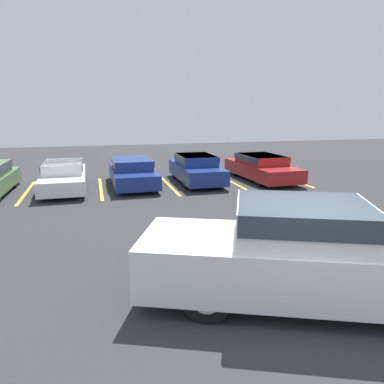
# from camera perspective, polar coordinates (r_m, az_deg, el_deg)

# --- Properties ---
(ground_plane) EXTENTS (60.00, 60.00, 0.00)m
(ground_plane) POSITION_cam_1_polar(r_m,az_deg,el_deg) (6.88, 16.90, -17.03)
(ground_plane) COLOR #2D2D30
(stall_stripe_b) EXTENTS (0.12, 4.54, 0.01)m
(stall_stripe_b) POSITION_cam_1_polar(r_m,az_deg,el_deg) (16.59, -23.93, -0.03)
(stall_stripe_b) COLOR yellow
(stall_stripe_b) RESTS_ON ground_plane
(stall_stripe_c) EXTENTS (0.12, 4.54, 0.01)m
(stall_stripe_c) POSITION_cam_1_polar(r_m,az_deg,el_deg) (16.37, -13.72, 0.55)
(stall_stripe_c) COLOR yellow
(stall_stripe_c) RESTS_ON ground_plane
(stall_stripe_d) EXTENTS (0.12, 4.54, 0.01)m
(stall_stripe_d) POSITION_cam_1_polar(r_m,az_deg,el_deg) (16.67, -3.56, 1.11)
(stall_stripe_d) COLOR yellow
(stall_stripe_d) RESTS_ON ground_plane
(stall_stripe_e) EXTENTS (0.12, 4.54, 0.01)m
(stall_stripe_e) POSITION_cam_1_polar(r_m,az_deg,el_deg) (17.47, 5.95, 1.60)
(stall_stripe_e) COLOR yellow
(stall_stripe_e) RESTS_ON ground_plane
(stall_stripe_f) EXTENTS (0.12, 4.54, 0.01)m
(stall_stripe_f) POSITION_cam_1_polar(r_m,az_deg,el_deg) (18.71, 14.42, 2.00)
(stall_stripe_f) COLOR yellow
(stall_stripe_f) RESTS_ON ground_plane
(pickup_truck) EXTENTS (6.41, 4.16, 1.80)m
(pickup_truck) POSITION_cam_1_polar(r_m,az_deg,el_deg) (6.83, 18.88, -9.11)
(pickup_truck) COLOR white
(pickup_truck) RESTS_ON ground_plane
(parked_sedan_b) EXTENTS (1.78, 4.73, 1.15)m
(parked_sedan_b) POSITION_cam_1_polar(r_m,az_deg,el_deg) (16.52, -18.96, 2.49)
(parked_sedan_b) COLOR silver
(parked_sedan_b) RESTS_ON ground_plane
(parked_sedan_c) EXTENTS (1.81, 4.38, 1.18)m
(parked_sedan_c) POSITION_cam_1_polar(r_m,az_deg,el_deg) (16.57, -9.07, 3.12)
(parked_sedan_c) COLOR navy
(parked_sedan_c) RESTS_ON ground_plane
(parked_sedan_d) EXTENTS (1.75, 4.28, 1.26)m
(parked_sedan_d) POSITION_cam_1_polar(r_m,az_deg,el_deg) (17.08, 0.65, 3.68)
(parked_sedan_d) COLOR navy
(parked_sedan_d) RESTS_ON ground_plane
(parked_sedan_e) EXTENTS (2.07, 4.82, 1.17)m
(parked_sedan_e) POSITION_cam_1_polar(r_m,az_deg,el_deg) (18.07, 10.55, 3.84)
(parked_sedan_e) COLOR maroon
(parked_sedan_e) RESTS_ON ground_plane
(wheel_stop_curb) EXTENTS (1.68, 0.20, 0.14)m
(wheel_stop_curb) POSITION_cam_1_polar(r_m,az_deg,el_deg) (19.63, 0.75, 3.09)
(wheel_stop_curb) COLOR #B7B2A8
(wheel_stop_curb) RESTS_ON ground_plane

